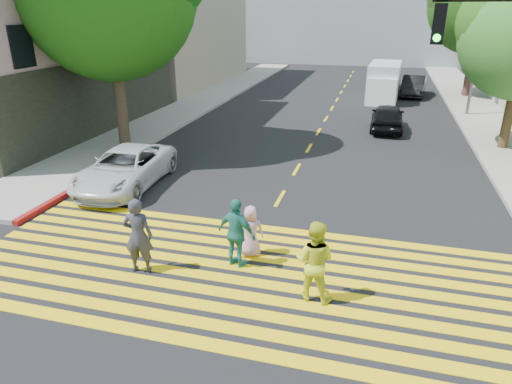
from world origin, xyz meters
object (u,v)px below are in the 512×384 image
at_px(pedestrian_man, 138,236).
at_px(white_sedan, 125,168).
at_px(dark_car_near, 387,117).
at_px(pedestrian_woman, 314,261).
at_px(white_van, 384,83).
at_px(pedestrian_extra, 237,234).
at_px(pedestrian_child, 251,231).
at_px(dark_car_parked, 413,86).
at_px(silver_car, 386,80).

height_order(pedestrian_man, white_sedan, pedestrian_man).
xyz_separation_m(pedestrian_man, dark_car_near, (5.53, 15.48, -0.25)).
distance_m(pedestrian_woman, white_van, 23.80).
bearing_deg(pedestrian_man, pedestrian_woman, 167.74).
height_order(pedestrian_extra, dark_car_near, pedestrian_extra).
bearing_deg(dark_car_near, pedestrian_man, 70.64).
relative_size(pedestrian_child, dark_car_near, 0.34).
bearing_deg(white_van, dark_car_near, -84.64).
relative_size(pedestrian_man, white_sedan, 0.39).
bearing_deg(pedestrian_extra, white_van, -80.99).
bearing_deg(dark_car_parked, silver_car, 129.80).
relative_size(pedestrian_man, silver_car, 0.43).
distance_m(dark_car_near, white_van, 8.29).
distance_m(pedestrian_child, silver_car, 27.60).
xyz_separation_m(pedestrian_extra, silver_car, (3.24, 28.01, -0.24)).
bearing_deg(pedestrian_extra, pedestrian_child, -90.34).
bearing_deg(pedestrian_child, dark_car_near, -120.41).
height_order(pedestrian_extra, white_van, white_van).
height_order(pedestrian_child, silver_car, pedestrian_child).
bearing_deg(silver_car, pedestrian_woman, 93.95).
distance_m(white_sedan, dark_car_parked, 23.56).
height_order(pedestrian_man, pedestrian_extra, pedestrian_man).
bearing_deg(pedestrian_extra, pedestrian_man, 37.40).
height_order(pedestrian_man, dark_car_near, pedestrian_man).
xyz_separation_m(pedestrian_woman, white_van, (1.10, 23.78, 0.24)).
distance_m(pedestrian_child, dark_car_near, 14.44).
relative_size(pedestrian_child, white_sedan, 0.28).
bearing_deg(pedestrian_woman, pedestrian_man, 7.75).
relative_size(pedestrian_man, dark_car_near, 0.47).
relative_size(pedestrian_man, dark_car_parked, 0.43).
xyz_separation_m(pedestrian_child, silver_car, (3.06, 27.43, -0.04)).
xyz_separation_m(pedestrian_extra, white_sedan, (-5.34, 4.07, -0.21)).
xyz_separation_m(white_sedan, silver_car, (8.58, 23.94, -0.04)).
distance_m(pedestrian_woman, dark_car_parked, 26.21).
xyz_separation_m(pedestrian_child, pedestrian_extra, (-0.18, -0.58, 0.20)).
bearing_deg(white_sedan, pedestrian_woman, -36.78).
height_order(white_sedan, white_van, white_van).
distance_m(pedestrian_woman, dark_car_near, 15.57).
height_order(pedestrian_child, white_sedan, pedestrian_child).
relative_size(silver_car, white_van, 0.82).
xyz_separation_m(pedestrian_extra, white_van, (3.07, 22.94, 0.28)).
height_order(pedestrian_child, pedestrian_extra, pedestrian_extra).
bearing_deg(white_sedan, silver_car, 67.40).
height_order(dark_car_parked, white_van, white_van).
bearing_deg(pedestrian_man, white_sedan, -68.60).
xyz_separation_m(pedestrian_man, white_van, (5.20, 23.75, 0.22)).
bearing_deg(dark_car_near, silver_car, -89.05).
distance_m(pedestrian_woman, pedestrian_extra, 2.14).
bearing_deg(silver_car, white_van, 94.51).
distance_m(pedestrian_extra, silver_car, 28.20).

